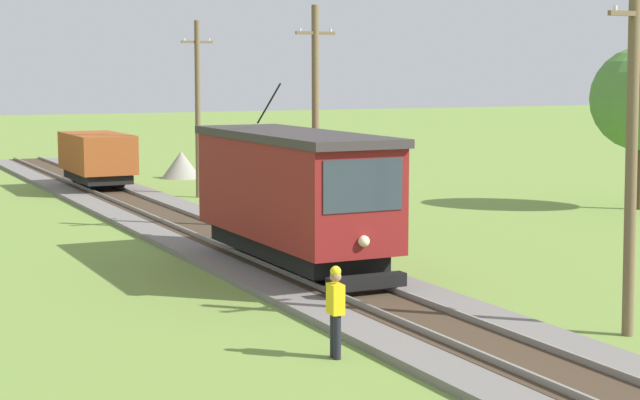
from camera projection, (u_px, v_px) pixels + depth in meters
red_tram at (293, 192)px, 28.18m from camera, size 2.60×8.54×4.79m
freight_car at (97, 157)px, 47.44m from camera, size 2.40×5.20×2.31m
utility_pole_near_tram at (632, 150)px, 21.27m from camera, size 1.40×0.39×7.46m
utility_pole_mid at (315, 118)px, 34.53m from camera, size 1.40×0.29×7.57m
utility_pole_far at (198, 107)px, 44.96m from camera, size 1.40×0.31×7.57m
gravel_pile at (181, 165)px, 53.49m from camera, size 2.05×2.05×1.39m
track_worker at (336, 308)px, 19.83m from camera, size 0.27×0.40×1.78m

